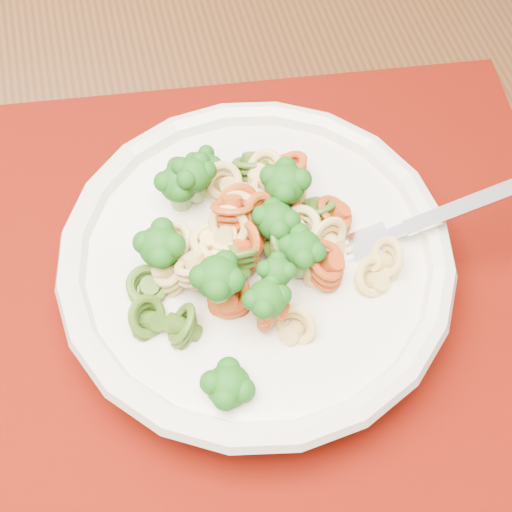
# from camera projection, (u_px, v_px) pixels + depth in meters

# --- Properties ---
(dining_table) EXTENTS (1.71, 1.41, 0.71)m
(dining_table) POSITION_uv_depth(u_px,v_px,m) (269.00, 198.00, 0.66)
(dining_table) COLOR #4F2C16
(dining_table) RESTS_ON ground
(placemat) EXTENTS (0.56, 0.48, 0.00)m
(placemat) POSITION_uv_depth(u_px,v_px,m) (241.00, 278.00, 0.52)
(placemat) COLOR #610D04
(placemat) RESTS_ON dining_table
(pasta_bowl) EXTENTS (0.27, 0.27, 0.05)m
(pasta_bowl) POSITION_uv_depth(u_px,v_px,m) (256.00, 263.00, 0.49)
(pasta_bowl) COLOR white
(pasta_bowl) RESTS_ON placemat
(pasta_broccoli_heap) EXTENTS (0.23, 0.23, 0.06)m
(pasta_broccoli_heap) POSITION_uv_depth(u_px,v_px,m) (256.00, 251.00, 0.47)
(pasta_broccoli_heap) COLOR #E9D073
(pasta_broccoli_heap) RESTS_ON pasta_bowl
(fork) EXTENTS (0.18, 0.09, 0.08)m
(fork) POSITION_uv_depth(u_px,v_px,m) (370.00, 242.00, 0.48)
(fork) COLOR silver
(fork) RESTS_ON pasta_bowl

